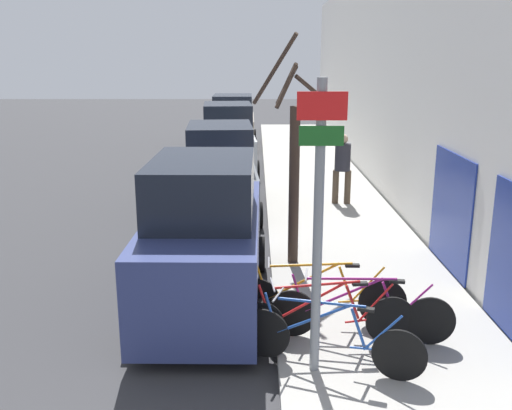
{
  "coord_description": "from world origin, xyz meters",
  "views": [
    {
      "loc": [
        0.72,
        -2.12,
        3.94
      ],
      "look_at": [
        0.72,
        7.95,
        1.28
      ],
      "focal_mm": 40.0,
      "sensor_mm": 36.0,
      "label": 1
    }
  ],
  "objects_px": {
    "bicycle_0": "(330,339)",
    "parked_car_0": "(205,239)",
    "signpost": "(318,221)",
    "bicycle_1": "(325,319)",
    "parked_car_1": "(220,174)",
    "pedestrian_near": "(342,164)",
    "street_tree": "(292,162)",
    "bicycle_3": "(319,298)",
    "parked_car_2": "(228,142)",
    "bicycle_2": "(360,313)",
    "parked_car_3": "(233,124)"
  },
  "relations": [
    {
      "from": "bicycle_2",
      "to": "parked_car_3",
      "type": "height_order",
      "value": "parked_car_3"
    },
    {
      "from": "parked_car_2",
      "to": "street_tree",
      "type": "height_order",
      "value": "street_tree"
    },
    {
      "from": "bicycle_0",
      "to": "parked_car_3",
      "type": "distance_m",
      "value": 18.71
    },
    {
      "from": "signpost",
      "to": "bicycle_2",
      "type": "height_order",
      "value": "signpost"
    },
    {
      "from": "bicycle_0",
      "to": "pedestrian_near",
      "type": "height_order",
      "value": "pedestrian_near"
    },
    {
      "from": "bicycle_1",
      "to": "street_tree",
      "type": "distance_m",
      "value": 3.65
    },
    {
      "from": "bicycle_0",
      "to": "parked_car_0",
      "type": "xyz_separation_m",
      "value": [
        -1.73,
        2.26,
        0.56
      ]
    },
    {
      "from": "signpost",
      "to": "bicycle_1",
      "type": "height_order",
      "value": "signpost"
    },
    {
      "from": "bicycle_1",
      "to": "signpost",
      "type": "bearing_deg",
      "value": 155.76
    },
    {
      "from": "bicycle_0",
      "to": "bicycle_1",
      "type": "bearing_deg",
      "value": 18.33
    },
    {
      "from": "pedestrian_near",
      "to": "parked_car_0",
      "type": "bearing_deg",
      "value": -108.74
    },
    {
      "from": "signpost",
      "to": "bicycle_3",
      "type": "bearing_deg",
      "value": 81.45
    },
    {
      "from": "bicycle_3",
      "to": "parked_car_2",
      "type": "distance_m",
      "value": 11.91
    },
    {
      "from": "parked_car_0",
      "to": "parked_car_1",
      "type": "xyz_separation_m",
      "value": [
        -0.08,
        5.46,
        -0.08
      ]
    },
    {
      "from": "parked_car_1",
      "to": "signpost",
      "type": "bearing_deg",
      "value": -81.74
    },
    {
      "from": "parked_car_0",
      "to": "bicycle_0",
      "type": "bearing_deg",
      "value": -51.93
    },
    {
      "from": "signpost",
      "to": "bicycle_0",
      "type": "relative_size",
      "value": 1.6
    },
    {
      "from": "bicycle_0",
      "to": "parked_car_3",
      "type": "height_order",
      "value": "parked_car_3"
    },
    {
      "from": "bicycle_1",
      "to": "parked_car_1",
      "type": "xyz_separation_m",
      "value": [
        -1.82,
        7.18,
        0.47
      ]
    },
    {
      "from": "signpost",
      "to": "bicycle_1",
      "type": "bearing_deg",
      "value": 70.76
    },
    {
      "from": "bicycle_0",
      "to": "bicycle_2",
      "type": "xyz_separation_m",
      "value": [
        0.5,
        0.72,
        0.01
      ]
    },
    {
      "from": "signpost",
      "to": "parked_car_0",
      "type": "relative_size",
      "value": 0.78
    },
    {
      "from": "bicycle_1",
      "to": "bicycle_3",
      "type": "relative_size",
      "value": 0.97
    },
    {
      "from": "parked_car_3",
      "to": "pedestrian_near",
      "type": "xyz_separation_m",
      "value": [
        3.25,
        -10.43,
        0.18
      ]
    },
    {
      "from": "bicycle_3",
      "to": "street_tree",
      "type": "bearing_deg",
      "value": 6.45
    },
    {
      "from": "bicycle_0",
      "to": "street_tree",
      "type": "xyz_separation_m",
      "value": [
        -0.25,
        3.85,
        1.51
      ]
    },
    {
      "from": "street_tree",
      "to": "pedestrian_near",
      "type": "bearing_deg",
      "value": 69.93
    },
    {
      "from": "parked_car_1",
      "to": "pedestrian_near",
      "type": "xyz_separation_m",
      "value": [
        3.14,
        0.45,
        0.18
      ]
    },
    {
      "from": "signpost",
      "to": "pedestrian_near",
      "type": "height_order",
      "value": "signpost"
    },
    {
      "from": "parked_car_0",
      "to": "pedestrian_near",
      "type": "bearing_deg",
      "value": 63.35
    },
    {
      "from": "street_tree",
      "to": "bicycle_2",
      "type": "bearing_deg",
      "value": -76.57
    },
    {
      "from": "signpost",
      "to": "parked_car_0",
      "type": "bearing_deg",
      "value": 123.97
    },
    {
      "from": "signpost",
      "to": "parked_car_2",
      "type": "distance_m",
      "value": 13.12
    },
    {
      "from": "bicycle_1",
      "to": "parked_car_1",
      "type": "relative_size",
      "value": 0.57
    },
    {
      "from": "parked_car_0",
      "to": "pedestrian_near",
      "type": "height_order",
      "value": "parked_car_0"
    },
    {
      "from": "parked_car_2",
      "to": "street_tree",
      "type": "distance_m",
      "value": 9.29
    },
    {
      "from": "bicycle_1",
      "to": "bicycle_2",
      "type": "distance_m",
      "value": 0.52
    },
    {
      "from": "street_tree",
      "to": "bicycle_3",
      "type": "bearing_deg",
      "value": -84.77
    },
    {
      "from": "parked_car_1",
      "to": "pedestrian_near",
      "type": "bearing_deg",
      "value": 4.6
    },
    {
      "from": "pedestrian_near",
      "to": "parked_car_2",
      "type": "bearing_deg",
      "value": 132.4
    },
    {
      "from": "bicycle_1",
      "to": "parked_car_0",
      "type": "xyz_separation_m",
      "value": [
        -1.74,
        1.72,
        0.55
      ]
    },
    {
      "from": "parked_car_1",
      "to": "street_tree",
      "type": "xyz_separation_m",
      "value": [
        1.56,
        -3.87,
        1.03
      ]
    },
    {
      "from": "parked_car_1",
      "to": "parked_car_2",
      "type": "relative_size",
      "value": 0.99
    },
    {
      "from": "pedestrian_near",
      "to": "street_tree",
      "type": "xyz_separation_m",
      "value": [
        -1.58,
        -4.32,
        0.85
      ]
    },
    {
      "from": "bicycle_3",
      "to": "parked_car_3",
      "type": "height_order",
      "value": "parked_car_3"
    },
    {
      "from": "parked_car_0",
      "to": "parked_car_2",
      "type": "bearing_deg",
      "value": 91.45
    },
    {
      "from": "bicycle_2",
      "to": "street_tree",
      "type": "distance_m",
      "value": 3.55
    },
    {
      "from": "bicycle_2",
      "to": "parked_car_2",
      "type": "distance_m",
      "value": 12.46
    },
    {
      "from": "bicycle_0",
      "to": "bicycle_1",
      "type": "relative_size",
      "value": 0.91
    },
    {
      "from": "signpost",
      "to": "parked_car_2",
      "type": "relative_size",
      "value": 0.81
    }
  ]
}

